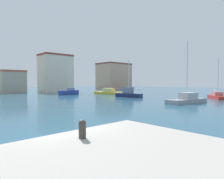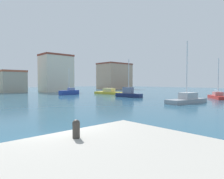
{
  "view_description": "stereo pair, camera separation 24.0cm",
  "coord_description": "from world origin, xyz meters",
  "views": [
    {
      "loc": [
        -3.92,
        -7.69,
        2.8
      ],
      "look_at": [
        20.74,
        18.91,
        1.43
      ],
      "focal_mm": 31.66,
      "sensor_mm": 36.0,
      "label": 1
    },
    {
      "loc": [
        -3.75,
        -7.86,
        2.8
      ],
      "look_at": [
        20.74,
        18.91,
        1.43
      ],
      "focal_mm": 31.66,
      "sensor_mm": 36.0,
      "label": 2
    }
  ],
  "objects": [
    {
      "name": "sailboat_blue_center_channel",
      "position": [
        18.85,
        30.93,
        0.6
      ],
      "size": [
        4.89,
        1.96,
        5.83
      ],
      "color": "#233D93",
      "rests_on": "water"
    },
    {
      "name": "waterfront_apartments",
      "position": [
        50.63,
        50.08,
        5.15
      ],
      "size": [
        12.15,
        8.96,
        10.28
      ],
      "color": "tan",
      "rests_on": "ground"
    },
    {
      "name": "sailboat_red_distant_north",
      "position": [
        31.77,
        4.55,
        0.43
      ],
      "size": [
        5.41,
        4.74,
        6.76
      ],
      "color": "#B22823",
      "rests_on": "water"
    },
    {
      "name": "sailboat_navy_inner_mooring",
      "position": [
        23.2,
        17.06,
        0.67
      ],
      "size": [
        2.22,
        5.35,
        7.0
      ],
      "color": "#19234C",
      "rests_on": "water"
    },
    {
      "name": "yacht_club",
      "position": [
        12.38,
        50.24,
        2.99
      ],
      "size": [
        6.18,
        7.1,
        5.95
      ],
      "color": "#B2A893",
      "rests_on": "ground"
    },
    {
      "name": "motorboat_yellow_outer_mooring",
      "position": [
        26.9,
        26.01,
        0.43
      ],
      "size": [
        3.79,
        9.08,
        1.36
      ],
      "color": "gold",
      "rests_on": "water"
    },
    {
      "name": "water",
      "position": [
        15.0,
        20.0,
        0.0
      ],
      "size": [
        160.0,
        160.0,
        0.0
      ],
      "primitive_type": "plane",
      "color": "#285670",
      "rests_on": "ground"
    },
    {
      "name": "mooring_bollard",
      "position": [
        -0.36,
        -2.44,
        1.32
      ],
      "size": [
        0.25,
        0.25,
        0.6
      ],
      "color": "#38332D",
      "rests_on": "pier_quay"
    },
    {
      "name": "sailboat_grey_mid_harbor",
      "position": [
        21.33,
        4.75,
        0.52
      ],
      "size": [
        6.82,
        2.74,
        8.21
      ],
      "color": "gray",
      "rests_on": "water"
    },
    {
      "name": "warehouse_block",
      "position": [
        22.97,
        45.35,
        5.37
      ],
      "size": [
        8.53,
        6.35,
        10.71
      ],
      "color": "beige",
      "rests_on": "ground"
    }
  ]
}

